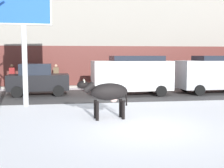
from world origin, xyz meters
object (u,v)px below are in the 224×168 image
Objects in this scene: pedestrian_far_left at (56,77)px; car_black_hatchback at (38,79)px; pedestrian_by_cars at (173,75)px; pedestrian_near_billboard at (12,77)px; car_white_van at (132,74)px; cow_black at (107,92)px; car_silver_van at (215,73)px; billboard at (23,12)px.

car_black_hatchback is at bearing -109.66° from pedestrian_far_left.
pedestrian_near_billboard is at bearing 180.00° from pedestrian_by_cars.
car_white_van is at bearing -8.19° from car_black_hatchback.
cow_black is 10.89m from pedestrian_near_billboard.
pedestrian_near_billboard is (-12.74, 3.30, -0.36)m from car_silver_van.
car_silver_van is 2.70× the size of pedestrian_by_cars.
car_white_van is at bearing -138.13° from pedestrian_by_cars.
car_silver_van is at bearing -14.52° from pedestrian_near_billboard.
pedestrian_near_billboard and pedestrian_far_left have the same top height.
car_white_van is 2.70× the size of pedestrian_by_cars.
cow_black is 1.11× the size of pedestrian_near_billboard.
cow_black is at bearing -110.34° from car_white_van.
pedestrian_far_left is (-2.26, 9.59, -0.11)m from cow_black.
cow_black is at bearing -44.11° from billboard.
pedestrian_near_billboard is (-7.43, 3.44, -0.36)m from car_white_van.
car_white_van is (5.48, -0.79, 0.32)m from car_black_hatchback.
cow_black is 9.86m from pedestrian_far_left.
pedestrian_far_left is at bearing 0.00° from pedestrian_near_billboard.
car_white_van is 5.17m from pedestrian_by_cars.
pedestrian_by_cars is at bearing 0.00° from pedestrian_far_left.
car_black_hatchback is at bearing 114.76° from cow_black.
car_black_hatchback reaches higher than pedestrian_far_left.
pedestrian_far_left is (-9.85, 3.30, -0.36)m from car_silver_van.
cow_black is 5.79m from billboard.
pedestrian_far_left is at bearing 79.66° from billboard.
pedestrian_far_left is (1.15, 6.29, -3.43)m from billboard.
billboard is 1.56× the size of car_black_hatchback.
car_black_hatchback is at bearing -164.13° from pedestrian_by_cars.
pedestrian_by_cars is (11.27, 0.00, 0.00)m from pedestrian_near_billboard.
pedestrian_near_billboard is 1.00× the size of pedestrian_by_cars.
pedestrian_by_cars is (3.84, 3.44, -0.36)m from car_white_van.
car_silver_van is at bearing -3.45° from car_black_hatchback.
pedestrian_by_cars is (-1.48, 3.30, -0.36)m from car_silver_van.
pedestrian_near_billboard is (-1.95, 2.65, -0.05)m from car_black_hatchback.
pedestrian_far_left is at bearing 161.48° from car_silver_van.
pedestrian_near_billboard is at bearing 180.00° from pedestrian_far_left.
car_silver_van reaches higher than pedestrian_near_billboard.
car_black_hatchback is at bearing 171.81° from car_white_van.
billboard reaches higher than car_silver_van.
pedestrian_by_cars is 1.00× the size of pedestrian_far_left.
car_black_hatchback is at bearing -53.72° from pedestrian_near_billboard.
car_white_van reaches higher than pedestrian_far_left.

